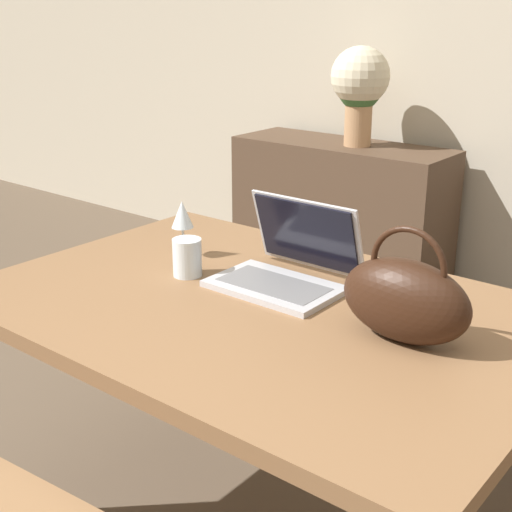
{
  "coord_description": "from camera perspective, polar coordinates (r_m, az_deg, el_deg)",
  "views": [
    {
      "loc": [
        0.88,
        -0.43,
        1.42
      ],
      "look_at": [
        -0.14,
        0.84,
        0.84
      ],
      "focal_mm": 50.0,
      "sensor_mm": 36.0,
      "label": 1
    }
  ],
  "objects": [
    {
      "name": "sideboard",
      "position": [
        3.71,
        6.72,
        3.09
      ],
      "size": [
        1.12,
        0.4,
        0.77
      ],
      "color": "#4C3828",
      "rests_on": "ground_plane"
    },
    {
      "name": "wine_glass",
      "position": [
        2.07,
        -5.91,
        3.09
      ],
      "size": [
        0.06,
        0.06,
        0.16
      ],
      "color": "silver",
      "rests_on": "dining_table"
    },
    {
      "name": "flower_vase",
      "position": [
        3.52,
        8.31,
        13.43
      ],
      "size": [
        0.28,
        0.28,
        0.47
      ],
      "color": "tan",
      "rests_on": "sideboard"
    },
    {
      "name": "drinking_glass",
      "position": [
        1.93,
        -5.52,
        -0.11
      ],
      "size": [
        0.08,
        0.08,
        0.1
      ],
      "color": "silver",
      "rests_on": "dining_table"
    },
    {
      "name": "laptop",
      "position": [
        1.88,
        2.75,
        -0.43
      ],
      "size": [
        0.33,
        0.29,
        0.22
      ],
      "color": "#ADADB2",
      "rests_on": "dining_table"
    },
    {
      "name": "dining_table",
      "position": [
        1.8,
        0.3,
        -5.97
      ],
      "size": [
        1.42,
        0.96,
        0.72
      ],
      "color": "brown",
      "rests_on": "ground_plane"
    },
    {
      "name": "handbag",
      "position": [
        1.57,
        11.86,
        -3.38
      ],
      "size": [
        0.3,
        0.14,
        0.26
      ],
      "color": "black",
      "rests_on": "dining_table"
    }
  ]
}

